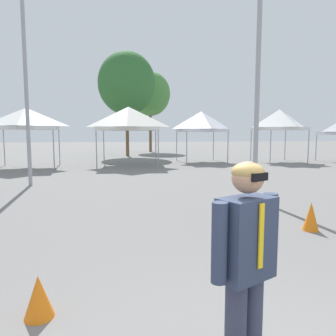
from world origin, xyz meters
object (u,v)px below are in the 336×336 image
object	(u,v)px
person_foreground	(245,263)
traffic_cone_near_barrier	(39,297)
light_pole_opposite_side	(259,20)
tree_behind_tents_left	(127,83)
canopy_tent_behind_left	(279,120)
traffic_cone_lot_center	(311,216)
tree_behind_tents_right	(150,94)
canopy_tent_far_left	(129,119)
canopy_tent_behind_right	(26,119)
canopy_tent_center	(201,122)
light_pole_near_lift	(24,36)

from	to	relation	value
person_foreground	traffic_cone_near_barrier	xyz separation A→B (m)	(-1.77, 1.30, -0.80)
light_pole_opposite_side	traffic_cone_near_barrier	size ratio (longest dim) A/B	19.62
tree_behind_tents_left	traffic_cone_near_barrier	distance (m)	25.28
canopy_tent_behind_left	person_foreground	world-z (taller)	canopy_tent_behind_left
canopy_tent_behind_left	traffic_cone_lot_center	world-z (taller)	canopy_tent_behind_left
tree_behind_tents_right	traffic_cone_lot_center	world-z (taller)	tree_behind_tents_right
canopy_tent_behind_left	canopy_tent_far_left	bearing A→B (deg)	-174.78
canopy_tent_far_left	light_pole_opposite_side	xyz separation A→B (m)	(3.34, -10.62, 2.33)
canopy_tent_behind_left	tree_behind_tents_left	xyz separation A→B (m)	(-9.98, 7.46, 3.29)
canopy_tent_behind_left	traffic_cone_near_barrier	distance (m)	20.86
traffic_cone_lot_center	traffic_cone_near_barrier	xyz separation A→B (m)	(-4.73, -2.41, -0.06)
canopy_tent_behind_right	canopy_tent_far_left	xyz separation A→B (m)	(5.70, 0.45, 0.07)
canopy_tent_behind_right	light_pole_opposite_side	world-z (taller)	light_pole_opposite_side
canopy_tent_center	tree_behind_tents_right	world-z (taller)	tree_behind_tents_right
canopy_tent_center	light_pole_opposite_side	size ratio (longest dim) A/B	0.37
tree_behind_tents_right	light_pole_opposite_side	bearing A→B (deg)	-88.74
canopy_tent_behind_left	person_foreground	size ratio (longest dim) A/B	2.00
canopy_tent_far_left	canopy_tent_behind_left	world-z (taller)	canopy_tent_behind_left
canopy_tent_behind_right	canopy_tent_center	size ratio (longest dim) A/B	1.04
traffic_cone_lot_center	traffic_cone_near_barrier	distance (m)	5.30
canopy_tent_behind_left	traffic_cone_near_barrier	bearing A→B (deg)	-124.48
canopy_tent_far_left	canopy_tent_behind_left	bearing A→B (deg)	5.22
traffic_cone_lot_center	canopy_tent_behind_right	bearing A→B (deg)	123.78
person_foreground	traffic_cone_near_barrier	bearing A→B (deg)	143.67
canopy_tent_behind_left	traffic_cone_lot_center	size ratio (longest dim) A/B	6.11
canopy_tent_far_left	canopy_tent_center	size ratio (longest dim) A/B	1.12
canopy_tent_center	traffic_cone_near_barrier	distance (m)	19.30
canopy_tent_center	traffic_cone_near_barrier	bearing A→B (deg)	-109.97
tree_behind_tents_left	tree_behind_tents_right	bearing A→B (deg)	66.48
canopy_tent_behind_left	person_foreground	distance (m)	20.96
canopy_tent_behind_left	light_pole_near_lift	xyz separation A→B (m)	(-14.13, -7.80, 2.59)
canopy_tent_center	traffic_cone_near_barrier	xyz separation A→B (m)	(-6.53, -17.98, -2.50)
canopy_tent_center	light_pole_opposite_side	world-z (taller)	light_pole_opposite_side
canopy_tent_far_left	tree_behind_tents_left	distance (m)	9.02
tree_behind_tents_right	traffic_cone_lot_center	distance (m)	28.68
canopy_tent_center	person_foreground	world-z (taller)	canopy_tent_center
traffic_cone_lot_center	traffic_cone_near_barrier	world-z (taller)	traffic_cone_lot_center
canopy_tent_behind_left	traffic_cone_near_barrier	size ratio (longest dim) A/B	7.60
canopy_tent_behind_left	traffic_cone_near_barrier	xyz separation A→B (m)	(-11.71, -17.05, -2.62)
canopy_tent_behind_right	person_foreground	world-z (taller)	canopy_tent_behind_right
canopy_tent_far_left	traffic_cone_near_barrier	bearing A→B (deg)	-95.49
canopy_tent_far_left	light_pole_near_lift	xyz separation A→B (m)	(-3.96, -6.87, 2.61)
canopy_tent_far_left	light_pole_near_lift	world-z (taller)	light_pole_near_lift
light_pole_near_lift	traffic_cone_near_barrier	xyz separation A→B (m)	(2.41, -9.26, -5.21)
person_foreground	tree_behind_tents_left	world-z (taller)	tree_behind_tents_left
tree_behind_tents_left	canopy_tent_behind_right	bearing A→B (deg)	-123.65
person_foreground	traffic_cone_lot_center	bearing A→B (deg)	51.48
canopy_tent_behind_right	light_pole_opposite_side	distance (m)	13.82
canopy_tent_behind_left	person_foreground	xyz separation A→B (m)	(-9.94, -18.36, -1.82)
canopy_tent_behind_left	tree_behind_tents_right	bearing A→B (deg)	118.74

